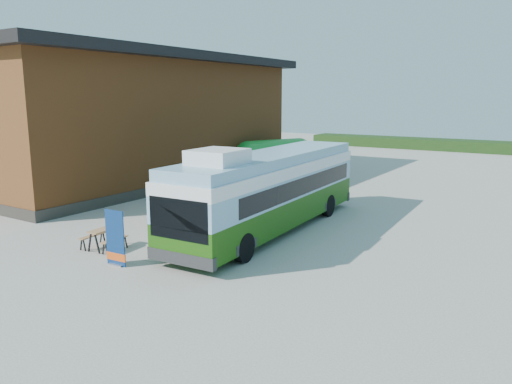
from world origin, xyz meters
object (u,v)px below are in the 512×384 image
Objects in this scene: bus at (270,188)px; person_b at (203,188)px; picnic_table at (103,234)px; slurry_tanker at (274,154)px; banner at (115,243)px; person_a at (169,197)px.

bus is 5.69× the size of person_b.
picnic_table is 0.66× the size of person_b.
picnic_table is 17.56m from slurry_tanker.
banner is 5.95m from person_a.
person_a is at bearing -55.22° from slurry_tanker.
picnic_table is 0.71× the size of person_a.
bus is 6.23m from picnic_table.
person_b is (0.12, 2.13, 0.07)m from person_a.
banner is 1.88m from picnic_table.
banner is (-1.86, -5.96, -0.93)m from bus.
slurry_tanker is at bearing 62.92° from person_a.
bus is at bearing -36.08° from slurry_tanker.
slurry_tanker is (-5.12, 18.11, 0.61)m from banner.
banner is 0.87× the size of person_b.
bus is 1.96× the size of slurry_tanker.
slurry_tanker reaches higher than person_b.
person_b is at bearing 48.99° from person_a.
picnic_table is (-3.49, -5.04, -1.12)m from bus.
person_b is at bearing -52.55° from slurry_tanker.
slurry_tanker is at bearing 117.11° from bus.
banner is 0.94× the size of person_a.
bus is 6.11× the size of person_a.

